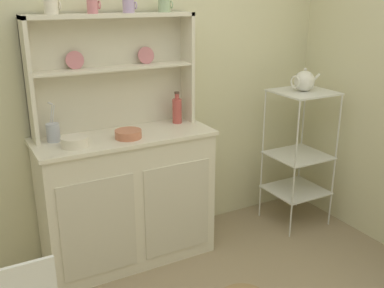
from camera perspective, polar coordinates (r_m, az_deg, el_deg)
wall_back at (r=3.00m, az=-9.47°, el=9.36°), size 3.84×0.05×2.50m
hutch_cabinet at (r=2.98m, az=-8.27°, el=-6.73°), size 1.13×0.45×0.88m
hutch_shelf_unit at (r=2.88m, az=-10.24°, el=10.10°), size 1.05×0.18×0.73m
bakers_rack at (r=3.47m, az=13.56°, el=-0.14°), size 0.41×0.40×1.05m
cup_cream_0 at (r=2.72m, az=-17.59°, el=16.43°), size 0.09×0.08×0.08m
cup_rose_1 at (r=2.78m, az=-12.60°, el=16.90°), size 0.08×0.06×0.09m
cup_lilac_2 at (r=2.85m, az=-8.10°, el=17.08°), size 0.09×0.07×0.08m
cup_sage_3 at (r=2.95m, az=-3.54°, el=17.30°), size 0.09×0.08×0.08m
bowl_mixing_large at (r=2.66m, az=-14.79°, el=0.30°), size 0.16×0.16×0.06m
bowl_floral_medium at (r=2.75m, az=-8.17°, el=1.27°), size 0.16×0.16×0.05m
jam_bottle at (r=3.03m, az=-1.93°, el=4.37°), size 0.06×0.06×0.22m
utensil_jar at (r=2.78m, az=-17.36°, el=1.47°), size 0.08×0.08×0.24m
porcelain_teapot at (r=3.35m, az=14.17°, el=7.84°), size 0.24×0.15×0.17m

